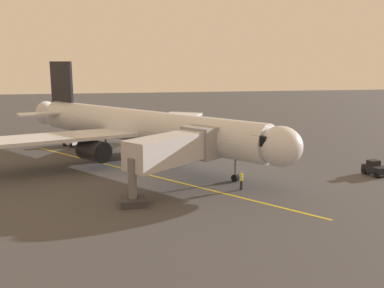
% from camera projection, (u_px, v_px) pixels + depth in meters
% --- Properties ---
extents(ground_plane, '(220.00, 220.00, 0.00)m').
position_uv_depth(ground_plane, '(152.00, 157.00, 50.16)').
color(ground_plane, '#424244').
extents(apron_lead_in_line, '(25.62, 31.02, 0.01)m').
position_uv_depth(apron_lead_in_line, '(144.00, 174.00, 42.82)').
color(apron_lead_in_line, yellow).
rests_on(apron_lead_in_line, ground).
extents(airplane, '(32.10, 33.85, 11.50)m').
position_uv_depth(airplane, '(138.00, 127.00, 48.00)').
color(airplane, silver).
rests_on(airplane, ground).
extents(jet_bridge, '(10.04, 8.85, 5.40)m').
position_uv_depth(jet_bridge, '(179.00, 149.00, 36.90)').
color(jet_bridge, '#B7B7BC').
rests_on(jet_bridge, ground).
extents(ground_crew_marshaller, '(0.39, 0.47, 1.71)m').
position_uv_depth(ground_crew_marshaller, '(241.00, 180.00, 37.27)').
color(ground_crew_marshaller, '#23232D').
rests_on(ground_crew_marshaller, ground).
extents(tug_near_nose, '(1.99, 2.57, 1.50)m').
position_uv_depth(tug_near_nose, '(375.00, 168.00, 42.18)').
color(tug_near_nose, black).
rests_on(tug_near_nose, ground).
extents(tug_portside, '(2.64, 2.72, 1.50)m').
position_uv_depth(tug_portside, '(72.00, 141.00, 56.94)').
color(tug_portside, white).
rests_on(tug_portside, ground).
extents(tug_starboard_side, '(2.12, 2.63, 1.50)m').
position_uv_depth(tug_starboard_side, '(274.00, 145.00, 54.35)').
color(tug_starboard_side, black).
rests_on(tug_starboard_side, ground).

